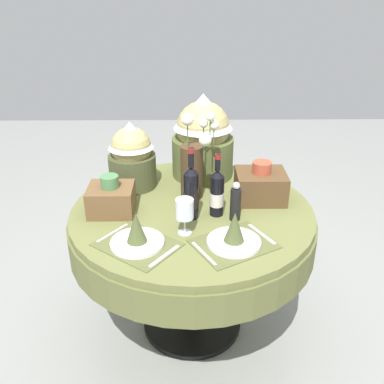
# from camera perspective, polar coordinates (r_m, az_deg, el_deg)

# --- Properties ---
(ground) EXTENTS (8.00, 8.00, 0.00)m
(ground) POSITION_cam_1_polar(r_m,az_deg,el_deg) (2.65, 0.01, -16.96)
(ground) COLOR gray
(dining_table) EXTENTS (1.26, 1.26, 0.77)m
(dining_table) POSITION_cam_1_polar(r_m,az_deg,el_deg) (2.26, 0.01, -5.13)
(dining_table) COLOR olive
(dining_table) RESTS_ON ground
(place_setting_left) EXTENTS (0.43, 0.41, 0.16)m
(place_setting_left) POSITION_cam_1_polar(r_m,az_deg,el_deg) (1.90, -7.33, -5.79)
(place_setting_left) COLOR brown
(place_setting_left) RESTS_ON dining_table
(place_setting_right) EXTENTS (0.42, 0.39, 0.16)m
(place_setting_right) POSITION_cam_1_polar(r_m,az_deg,el_deg) (1.90, 5.62, -5.74)
(place_setting_right) COLOR brown
(place_setting_right) RESTS_ON dining_table
(flower_vase) EXTENTS (0.20, 0.18, 0.46)m
(flower_vase) POSITION_cam_1_polar(r_m,az_deg,el_deg) (2.23, 0.10, 3.67)
(flower_vase) COLOR #47331E
(flower_vase) RESTS_ON dining_table
(wine_bottle_left) EXTENTS (0.08, 0.08, 0.36)m
(wine_bottle_left) POSITION_cam_1_polar(r_m,az_deg,el_deg) (2.06, -0.12, -0.06)
(wine_bottle_left) COLOR black
(wine_bottle_left) RESTS_ON dining_table
(wine_bottle_rear) EXTENTS (0.07, 0.07, 0.32)m
(wine_bottle_rear) POSITION_cam_1_polar(r_m,az_deg,el_deg) (2.09, 3.33, -0.08)
(wine_bottle_rear) COLOR black
(wine_bottle_rear) RESTS_ON dining_table
(wine_glass_left) EXTENTS (0.08, 0.08, 0.17)m
(wine_glass_left) POSITION_cam_1_polar(r_m,az_deg,el_deg) (1.93, -0.99, -2.35)
(wine_glass_left) COLOR silver
(wine_glass_left) RESTS_ON dining_table
(pepper_mill) EXTENTS (0.05, 0.05, 0.20)m
(pepper_mill) POSITION_cam_1_polar(r_m,az_deg,el_deg) (2.07, 5.79, -1.42)
(pepper_mill) COLOR black
(pepper_mill) RESTS_ON dining_table
(gift_tub_back_left) EXTENTS (0.26, 0.26, 0.37)m
(gift_tub_back_left) POSITION_cam_1_polar(r_m,az_deg,el_deg) (2.38, -8.04, 5.15)
(gift_tub_back_left) COLOR #474C2D
(gift_tub_back_left) RESTS_ON dining_table
(gift_tub_back_centre) EXTENTS (0.36, 0.36, 0.49)m
(gift_tub_back_centre) POSITION_cam_1_polar(r_m,az_deg,el_deg) (2.48, 1.46, 7.72)
(gift_tub_back_centre) COLOR #566033
(gift_tub_back_centre) RESTS_ON dining_table
(woven_basket_side_left) EXTENTS (0.22, 0.20, 0.20)m
(woven_basket_side_left) POSITION_cam_1_polar(r_m,az_deg,el_deg) (2.17, -10.69, -0.82)
(woven_basket_side_left) COLOR brown
(woven_basket_side_left) RESTS_ON dining_table
(woven_basket_side_right) EXTENTS (0.26, 0.22, 0.21)m
(woven_basket_side_right) POSITION_cam_1_polar(r_m,az_deg,el_deg) (2.28, 9.09, 0.94)
(woven_basket_side_right) COLOR brown
(woven_basket_side_right) RESTS_ON dining_table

